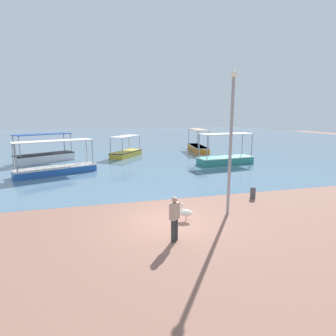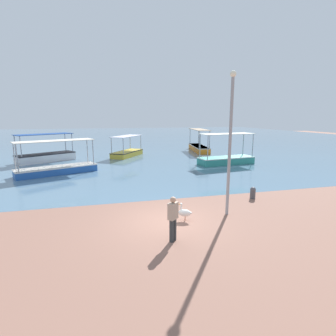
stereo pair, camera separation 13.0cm
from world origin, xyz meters
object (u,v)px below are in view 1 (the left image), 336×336
(fishing_boat_near_right, at_px, (56,168))
(fishing_boat_far_right, at_px, (198,147))
(fishing_boat_center, at_px, (225,158))
(pelican, at_px, (185,212))
(fishing_boat_outer, at_px, (45,156))
(lamp_post, at_px, (231,138))
(fisherman_standing, at_px, (175,217))
(fishing_boat_far_left, at_px, (126,152))
(mooring_bollard, at_px, (253,192))

(fishing_boat_near_right, distance_m, fishing_boat_far_right, 18.85)
(fishing_boat_far_right, xyz_separation_m, fishing_boat_center, (-0.81, -9.50, -0.01))
(pelican, bearing_deg, fishing_boat_outer, 116.34)
(fishing_boat_near_right, xyz_separation_m, lamp_post, (9.11, -11.33, 3.07))
(lamp_post, bearing_deg, fishing_boat_near_right, 128.80)
(fishing_boat_outer, distance_m, fisherman_standing, 21.34)
(fishing_boat_far_right, relative_size, pelican, 8.30)
(fishing_boat_outer, distance_m, lamp_post, 21.22)
(fishing_boat_center, bearing_deg, lamp_post, -116.18)
(lamp_post, bearing_deg, fisherman_standing, -147.95)
(fishing_boat_far_left, height_order, lamp_post, lamp_post)
(fisherman_standing, bearing_deg, fishing_boat_center, 57.08)
(fishing_boat_outer, relative_size, fishing_boat_far_right, 0.85)
(fishing_boat_far_right, bearing_deg, fishing_boat_center, -94.85)
(fishing_boat_outer, height_order, fishing_boat_center, fishing_boat_center)
(fishing_boat_far_right, distance_m, pelican, 23.56)
(fishing_boat_far_right, distance_m, fishing_boat_center, 9.54)
(fishing_boat_far_right, distance_m, lamp_post, 22.78)
(fishing_boat_near_right, distance_m, fisherman_standing, 14.58)
(mooring_bollard, bearing_deg, pelican, -155.84)
(fishing_boat_near_right, distance_m, mooring_bollard, 14.99)
(fishing_boat_outer, relative_size, fisherman_standing, 3.34)
(fishing_boat_far_left, height_order, fishing_boat_far_right, fishing_boat_far_right)
(lamp_post, relative_size, fisherman_standing, 3.79)
(fishing_boat_far_right, height_order, pelican, fishing_boat_far_right)
(fishing_boat_center, xyz_separation_m, fisherman_standing, (-9.08, -14.03, 0.36))
(fishing_boat_near_right, xyz_separation_m, fishing_boat_far_right, (15.84, 10.22, 0.05))
(fishing_boat_near_right, height_order, fishing_boat_center, fishing_boat_center)
(fishing_boat_far_right, relative_size, mooring_bollard, 9.99)
(lamp_post, distance_m, mooring_bollard, 4.46)
(fishing_boat_near_right, bearing_deg, fishing_boat_far_right, 32.84)
(mooring_bollard, distance_m, fisherman_standing, 6.83)
(fishing_boat_far_left, distance_m, fishing_boat_near_right, 10.15)
(fishing_boat_far_left, xyz_separation_m, pelican, (0.65, -19.55, -0.11))
(fishing_boat_center, height_order, fisherman_standing, fishing_boat_center)
(fishing_boat_outer, height_order, mooring_bollard, fishing_boat_outer)
(fishing_boat_far_left, height_order, fishing_boat_center, fishing_boat_center)
(fishing_boat_center, distance_m, mooring_bollard, 10.78)
(fishing_boat_near_right, bearing_deg, mooring_bollard, -39.32)
(fishing_boat_far_right, xyz_separation_m, pelican, (-8.90, -21.81, -0.18))
(fishing_boat_near_right, bearing_deg, lamp_post, -51.20)
(fishing_boat_near_right, distance_m, lamp_post, 14.86)
(pelican, relative_size, mooring_bollard, 1.20)
(fisherman_standing, bearing_deg, pelican, 60.09)
(lamp_post, distance_m, fisherman_standing, 4.58)
(fishing_boat_center, relative_size, pelican, 7.05)
(fishing_boat_far_left, height_order, fisherman_standing, fishing_boat_far_left)
(fishing_boat_center, bearing_deg, fishing_boat_outer, 161.30)
(fishing_boat_far_right, xyz_separation_m, lamp_post, (-6.73, -21.55, 3.02))
(fishing_boat_far_left, distance_m, pelican, 19.56)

